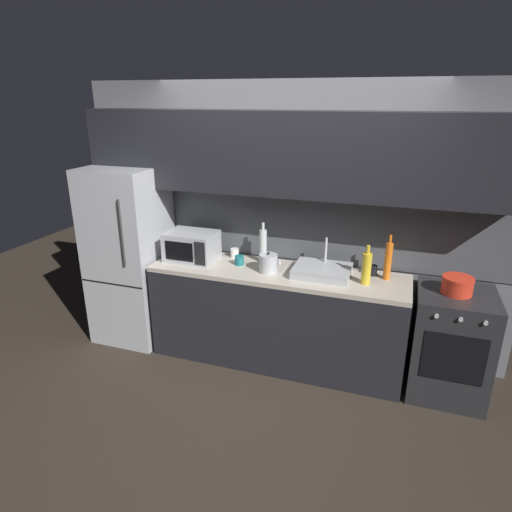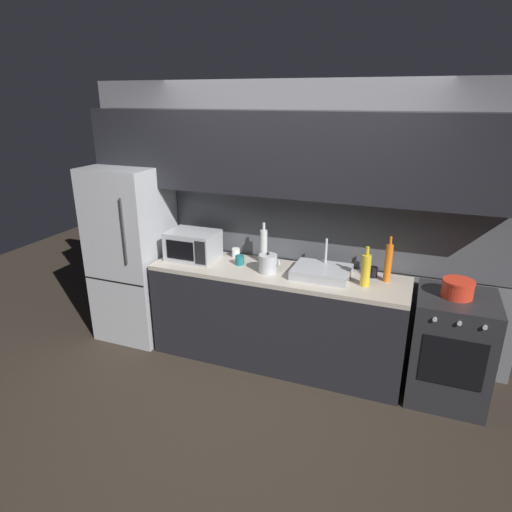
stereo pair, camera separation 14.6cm
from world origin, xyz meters
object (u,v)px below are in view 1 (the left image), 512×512
Objects in this scene: refrigerator at (130,255)px; wine_bottle_yellow at (367,268)px; oven_range at (450,344)px; mug_white at (235,253)px; mug_dark at (373,270)px; mug_teal at (239,260)px; microwave at (192,246)px; cooking_pot at (457,285)px; wine_bottle_orange at (388,261)px; wine_bottle_clear at (263,245)px; kettle at (268,263)px.

wine_bottle_yellow is at bearing -0.88° from refrigerator.
mug_white reaches higher than oven_range.
refrigerator is 2.34m from mug_dark.
wine_bottle_yellow reaches higher than mug_white.
wine_bottle_yellow reaches higher than mug_dark.
mug_dark is 1.19m from mug_teal.
oven_range is 10.34× the size of mug_white.
mug_white is at bearing 11.44° from refrigerator.
microwave reaches higher than mug_white.
cooking_pot is at bearing 175.90° from oven_range.
wine_bottle_orange is at bearing 45.08° from wine_bottle_yellow.
oven_range is at bearing -4.10° from cooking_pot.
microwave is 5.28× the size of mug_teal.
wine_bottle_clear reaches higher than wine_bottle_yellow.
wine_bottle_yellow is at bearing -177.30° from oven_range.
wine_bottle_orange is at bearing 3.40° from microwave.
cooking_pot is at bearing -14.66° from mug_dark.
cooking_pot is at bearing 0.00° from refrigerator.
cooking_pot is (1.95, -0.21, 0.03)m from mug_white.
microwave reaches higher than oven_range.
mug_teal is 0.37× the size of cooking_pot.
wine_bottle_clear is 4.36× the size of mug_teal.
microwave is at bearing 178.10° from wine_bottle_yellow.
microwave is 1.66m from mug_dark.
oven_range is 0.93m from wine_bottle_yellow.
kettle is 0.60× the size of wine_bottle_yellow.
wine_bottle_orange is (1.77, 0.11, 0.03)m from microwave.
wine_bottle_yellow reaches higher than mug_teal.
cooking_pot is (2.99, 0.00, 0.10)m from refrigerator.
cooking_pot reaches higher than mug_dark.
cooking_pot is at bearing -0.45° from microwave.
kettle is 0.90m from mug_dark.
mug_white is (0.36, 0.19, -0.09)m from microwave.
wine_bottle_clear reaches higher than oven_range.
refrigerator reaches higher than mug_white.
wine_bottle_orange is 1.64× the size of cooking_pot.
refrigerator is 2.46m from wine_bottle_orange.
refrigerator reaches higher than wine_bottle_orange.
mug_white is at bearing 148.87° from kettle.
wine_bottle_orange reaches higher than oven_range.
cooking_pot is at bearing -1.07° from mug_teal.
cooking_pot is at bearing 1.64° from kettle.
kettle is 0.49m from mug_white.
wine_bottle_clear is 0.26m from mug_teal.
mug_white is at bearing 173.67° from wine_bottle_clear.
wine_bottle_orange is at bearing 2.89° from refrigerator.
cooking_pot is (-0.02, 0.00, 0.52)m from oven_range.
mug_dark reaches higher than oven_range.
mug_dark is at bearing 165.63° from oven_range.
wine_bottle_clear is at bearing -6.33° from mug_white.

